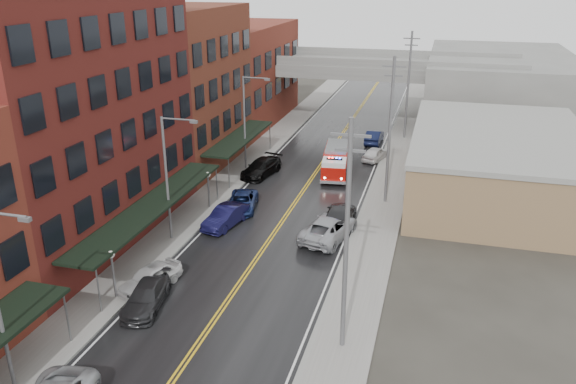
# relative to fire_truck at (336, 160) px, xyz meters

# --- Properties ---
(road) EXTENTS (11.00, 160.00, 0.02)m
(road) POSITION_rel_fire_truck_xyz_m (-1.90, -10.87, -1.38)
(road) COLOR black
(road) RESTS_ON ground
(sidewalk_left) EXTENTS (3.00, 160.00, 0.15)m
(sidewalk_left) POSITION_rel_fire_truck_xyz_m (-9.20, -10.87, -1.31)
(sidewalk_left) COLOR slate
(sidewalk_left) RESTS_ON ground
(sidewalk_right) EXTENTS (3.00, 160.00, 0.15)m
(sidewalk_right) POSITION_rel_fire_truck_xyz_m (5.40, -10.87, -1.31)
(sidewalk_right) COLOR slate
(sidewalk_right) RESTS_ON ground
(curb_left) EXTENTS (0.30, 160.00, 0.15)m
(curb_left) POSITION_rel_fire_truck_xyz_m (-7.55, -10.87, -1.31)
(curb_left) COLOR gray
(curb_left) RESTS_ON ground
(curb_right) EXTENTS (0.30, 160.00, 0.15)m
(curb_right) POSITION_rel_fire_truck_xyz_m (3.75, -10.87, -1.31)
(curb_right) COLOR gray
(curb_right) RESTS_ON ground
(brick_building_b) EXTENTS (9.00, 20.00, 18.00)m
(brick_building_b) POSITION_rel_fire_truck_xyz_m (-15.20, -17.87, 7.61)
(brick_building_b) COLOR #591D17
(brick_building_b) RESTS_ON ground
(brick_building_c) EXTENTS (9.00, 15.00, 15.00)m
(brick_building_c) POSITION_rel_fire_truck_xyz_m (-15.20, -0.37, 6.11)
(brick_building_c) COLOR brown
(brick_building_c) RESTS_ON ground
(brick_building_far) EXTENTS (9.00, 20.00, 12.00)m
(brick_building_far) POSITION_rel_fire_truck_xyz_m (-15.20, 17.13, 4.61)
(brick_building_far) COLOR maroon
(brick_building_far) RESTS_ON ground
(tan_building) EXTENTS (14.00, 22.00, 5.00)m
(tan_building) POSITION_rel_fire_truck_xyz_m (14.10, -0.87, 1.11)
(tan_building) COLOR #94774F
(tan_building) RESTS_ON ground
(right_far_block) EXTENTS (18.00, 30.00, 8.00)m
(right_far_block) POSITION_rel_fire_truck_xyz_m (16.10, 29.13, 2.61)
(right_far_block) COLOR slate
(right_far_block) RESTS_ON ground
(awning_1) EXTENTS (2.60, 18.00, 3.09)m
(awning_1) POSITION_rel_fire_truck_xyz_m (-9.39, -17.87, 1.60)
(awning_1) COLOR black
(awning_1) RESTS_ON ground
(awning_2) EXTENTS (2.60, 13.00, 3.09)m
(awning_2) POSITION_rel_fire_truck_xyz_m (-9.38, -0.37, 1.60)
(awning_2) COLOR black
(awning_2) RESTS_ON ground
(globe_lamp_1) EXTENTS (0.44, 0.44, 3.12)m
(globe_lamp_1) POSITION_rel_fire_truck_xyz_m (-8.30, -24.87, 0.93)
(globe_lamp_1) COLOR #59595B
(globe_lamp_1) RESTS_ON ground
(globe_lamp_2) EXTENTS (0.44, 0.44, 3.12)m
(globe_lamp_2) POSITION_rel_fire_truck_xyz_m (-8.30, -10.87, 0.93)
(globe_lamp_2) COLOR #59595B
(globe_lamp_2) RESTS_ON ground
(street_lamp_1) EXTENTS (2.64, 0.22, 9.00)m
(street_lamp_1) POSITION_rel_fire_truck_xyz_m (-8.44, -16.87, 3.80)
(street_lamp_1) COLOR #59595B
(street_lamp_1) RESTS_ON ground
(street_lamp_2) EXTENTS (2.64, 0.22, 9.00)m
(street_lamp_2) POSITION_rel_fire_truck_xyz_m (-8.44, -0.87, 3.80)
(street_lamp_2) COLOR #59595B
(street_lamp_2) RESTS_ON ground
(utility_pole_0) EXTENTS (1.80, 0.24, 12.00)m
(utility_pole_0) POSITION_rel_fire_truck_xyz_m (5.30, -25.87, 4.92)
(utility_pole_0) COLOR #59595B
(utility_pole_0) RESTS_ON ground
(utility_pole_1) EXTENTS (1.80, 0.24, 12.00)m
(utility_pole_1) POSITION_rel_fire_truck_xyz_m (5.30, -5.87, 4.92)
(utility_pole_1) COLOR #59595B
(utility_pole_1) RESTS_ON ground
(utility_pole_2) EXTENTS (1.80, 0.24, 12.00)m
(utility_pole_2) POSITION_rel_fire_truck_xyz_m (5.30, 14.13, 4.92)
(utility_pole_2) COLOR #59595B
(utility_pole_2) RESTS_ON ground
(overpass) EXTENTS (40.00, 10.00, 7.50)m
(overpass) POSITION_rel_fire_truck_xyz_m (-1.90, 21.13, 4.60)
(overpass) COLOR slate
(overpass) RESTS_ON ground
(fire_truck) EXTENTS (3.47, 7.23, 2.56)m
(fire_truck) POSITION_rel_fire_truck_xyz_m (0.00, 0.00, 0.00)
(fire_truck) COLOR #A50E07
(fire_truck) RESTS_ON ground
(parked_car_left_3) EXTENTS (2.68, 4.92, 1.35)m
(parked_car_left_3) POSITION_rel_fire_truck_xyz_m (-6.11, -25.17, -0.71)
(parked_car_left_3) COLOR black
(parked_car_left_3) RESTS_ON ground
(parked_car_left_4) EXTENTS (2.96, 4.58, 1.45)m
(parked_car_left_4) POSITION_rel_fire_truck_xyz_m (-6.90, -23.24, -0.66)
(parked_car_left_4) COLOR silver
(parked_car_left_4) RESTS_ON ground
(parked_car_left_5) EXTENTS (2.48, 4.84, 1.52)m
(parked_car_left_5) POSITION_rel_fire_truck_xyz_m (-5.77, -13.67, -0.63)
(parked_car_left_5) COLOR #0F0E34
(parked_car_left_5) RESTS_ON ground
(parked_car_left_6) EXTENTS (3.09, 5.11, 1.33)m
(parked_car_left_6) POSITION_rel_fire_truck_xyz_m (-5.66, -10.37, -0.72)
(parked_car_left_6) COLOR navy
(parked_car_left_6) RESTS_ON ground
(parked_car_left_7) EXTENTS (3.15, 5.62, 1.54)m
(parked_car_left_7) POSITION_rel_fire_truck_xyz_m (-6.69, -2.17, -0.62)
(parked_car_left_7) COLOR black
(parked_car_left_7) RESTS_ON ground
(parked_car_right_0) EXTENTS (3.88, 6.28, 1.62)m
(parked_car_right_0) POSITION_rel_fire_truck_xyz_m (2.12, -13.68, -0.57)
(parked_car_right_0) COLOR #9DA0A5
(parked_car_right_0) RESTS_ON ground
(parked_car_right_1) EXTENTS (2.16, 5.21, 1.51)m
(parked_car_right_1) POSITION_rel_fire_truck_xyz_m (2.41, -11.07, -0.63)
(parked_car_right_1) COLOR black
(parked_car_right_1) RESTS_ON ground
(parked_car_right_2) EXTENTS (2.67, 4.37, 1.39)m
(parked_car_right_2) POSITION_rel_fire_truck_xyz_m (3.10, 5.28, -0.69)
(parked_car_right_2) COLOR silver
(parked_car_right_2) RESTS_ON ground
(parked_car_right_3) EXTENTS (1.71, 4.58, 1.49)m
(parked_car_right_3) POSITION_rel_fire_truck_xyz_m (2.20, 11.33, -0.64)
(parked_car_right_3) COLOR black
(parked_car_right_3) RESTS_ON ground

